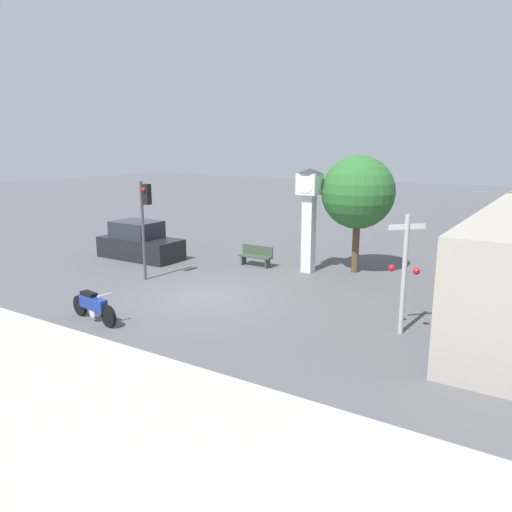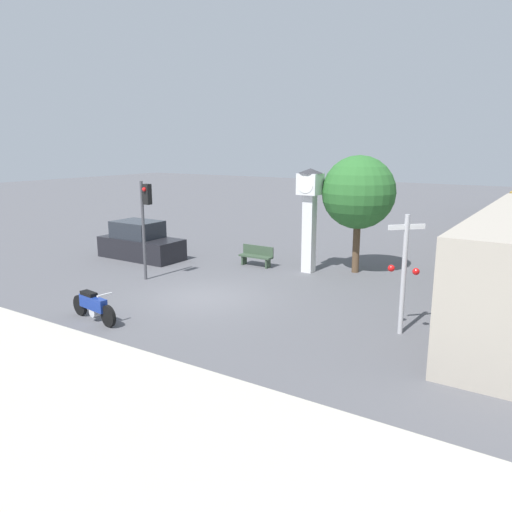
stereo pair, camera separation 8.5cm
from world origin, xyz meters
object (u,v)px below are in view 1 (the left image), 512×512
(motorcycle, at_px, (93,306))
(traffic_light, at_px, (145,213))
(bench, at_px, (256,255))
(parked_car, at_px, (140,243))
(railroad_crossing_signal, at_px, (404,270))
(street_tree, at_px, (358,193))
(clock_tower, at_px, (309,204))

(motorcycle, xyz_separation_m, traffic_light, (-2.04, 4.41, 2.26))
(bench, height_order, parked_car, parked_car)
(traffic_light, height_order, railroad_crossing_signal, traffic_light)
(railroad_crossing_signal, bearing_deg, street_tree, 122.17)
(traffic_light, bearing_deg, bench, 61.49)
(traffic_light, bearing_deg, railroad_crossing_signal, -1.68)
(street_tree, relative_size, bench, 3.10)
(traffic_light, height_order, street_tree, street_tree)
(motorcycle, bearing_deg, street_tree, 74.29)
(railroad_crossing_signal, bearing_deg, traffic_light, 178.32)
(motorcycle, distance_m, railroad_crossing_signal, 9.42)
(clock_tower, bearing_deg, parked_car, -166.11)
(motorcycle, relative_size, railroad_crossing_signal, 0.65)
(clock_tower, xyz_separation_m, bench, (-2.46, -0.30, -2.43))
(bench, bearing_deg, motorcycle, -92.28)
(motorcycle, distance_m, bench, 8.83)
(motorcycle, xyz_separation_m, bench, (0.35, 8.82, 0.01))
(bench, xyz_separation_m, parked_car, (-5.59, -1.68, 0.26))
(traffic_light, bearing_deg, street_tree, 41.24)
(railroad_crossing_signal, height_order, street_tree, street_tree)
(railroad_crossing_signal, xyz_separation_m, parked_car, (-13.59, 3.03, -1.16))
(traffic_light, distance_m, railroad_crossing_signal, 10.44)
(street_tree, height_order, parked_car, street_tree)
(motorcycle, height_order, clock_tower, clock_tower)
(traffic_light, distance_m, bench, 5.50)
(railroad_crossing_signal, bearing_deg, bench, 149.50)
(railroad_crossing_signal, distance_m, parked_car, 13.97)
(clock_tower, distance_m, railroad_crossing_signal, 7.55)
(clock_tower, xyz_separation_m, street_tree, (1.72, 1.05, 0.49))
(parked_car, bearing_deg, clock_tower, 13.66)
(clock_tower, height_order, traffic_light, clock_tower)
(clock_tower, bearing_deg, street_tree, 31.43)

